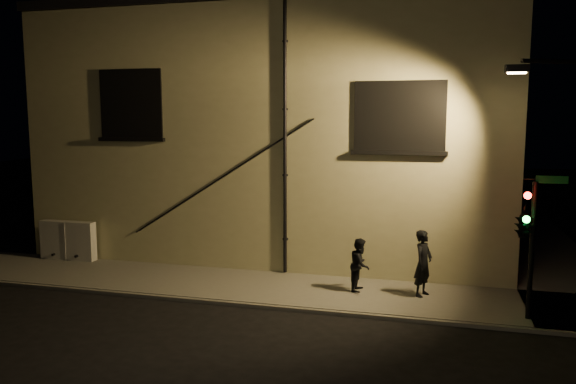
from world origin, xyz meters
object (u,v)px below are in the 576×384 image
(pedestrian_b, at_px, (360,265))
(traffic_signal, at_px, (525,224))
(pedestrian_a, at_px, (423,263))
(utility_cabinet, at_px, (68,240))

(pedestrian_b, height_order, traffic_signal, traffic_signal)
(pedestrian_a, xyz_separation_m, pedestrian_b, (-1.71, 0.03, -0.16))
(utility_cabinet, distance_m, pedestrian_b, 10.18)
(utility_cabinet, height_order, pedestrian_a, pedestrian_a)
(pedestrian_a, bearing_deg, utility_cabinet, 111.04)
(traffic_signal, bearing_deg, pedestrian_b, 162.19)
(pedestrian_a, height_order, traffic_signal, traffic_signal)
(pedestrian_b, relative_size, traffic_signal, 0.43)
(pedestrian_b, distance_m, traffic_signal, 4.53)
(pedestrian_a, distance_m, traffic_signal, 3.01)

